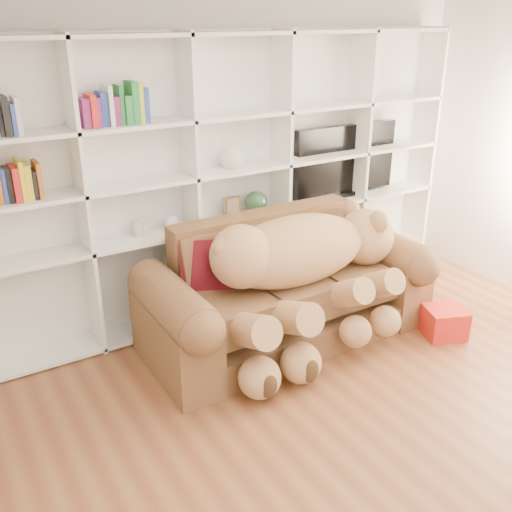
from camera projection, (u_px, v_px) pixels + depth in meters
floor at (423, 455)px, 3.52m from camera, size 5.00×5.00×0.00m
wall_back at (226, 158)px, 4.95m from camera, size 5.00×0.02×2.70m
bookshelf at (208, 170)px, 4.75m from camera, size 4.43×0.35×2.40m
sofa at (285, 295)px, 4.70m from camera, size 2.35×1.02×0.99m
teddy_bear at (303, 266)px, 4.43m from camera, size 1.85×0.99×1.07m
throw_pillow at (208, 266)px, 4.40m from camera, size 0.48×0.39×0.44m
gift_box at (444, 322)px, 4.77m from camera, size 0.40×0.39×0.25m
tv at (345, 161)px, 5.48m from camera, size 1.15×0.18×0.68m
picture_frame at (232, 207)px, 4.92m from camera, size 0.15×0.03×0.19m
green_vase at (256, 203)px, 5.04m from camera, size 0.21×0.21×0.21m
figurine_tall at (138, 229)px, 4.53m from camera, size 0.08×0.08×0.14m
figurine_short at (145, 229)px, 4.56m from camera, size 0.07×0.07×0.11m
snow_globe at (172, 222)px, 4.67m from camera, size 0.12×0.12×0.12m
shelf_vase at (232, 155)px, 4.75m from camera, size 0.24×0.24×0.21m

